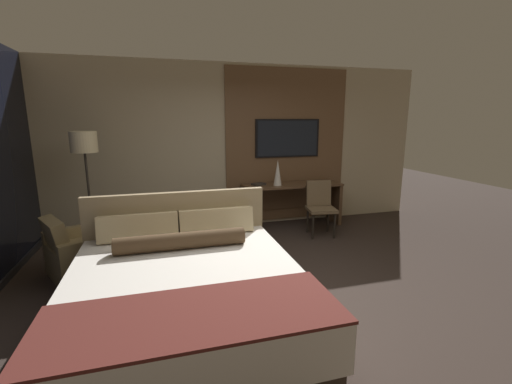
# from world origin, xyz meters

# --- Properties ---
(ground_plane) EXTENTS (16.00, 16.00, 0.00)m
(ground_plane) POSITION_xyz_m (0.00, 0.00, 0.00)
(ground_plane) COLOR #332823
(wall_back_tv_panel) EXTENTS (7.20, 0.09, 2.80)m
(wall_back_tv_panel) POSITION_xyz_m (0.14, 2.59, 1.40)
(wall_back_tv_panel) COLOR #BCAD8E
(wall_back_tv_panel) RESTS_ON ground_plane
(bed) EXTENTS (2.02, 2.24, 1.06)m
(bed) POSITION_xyz_m (-1.00, -0.37, 0.34)
(bed) COLOR #33281E
(bed) RESTS_ON ground_plane
(desk) EXTENTS (1.74, 0.55, 0.76)m
(desk) POSITION_xyz_m (1.05, 2.30, 0.52)
(desk) COLOR brown
(desk) RESTS_ON ground_plane
(tv) EXTENTS (1.19, 0.04, 0.67)m
(tv) POSITION_xyz_m (1.05, 2.52, 1.54)
(tv) COLOR black
(desk_chair) EXTENTS (0.51, 0.51, 0.89)m
(desk_chair) POSITION_xyz_m (1.33, 1.71, 0.53)
(desk_chair) COLOR brown
(desk_chair) RESTS_ON ground_plane
(armchair_by_window) EXTENTS (0.96, 0.97, 0.78)m
(armchair_by_window) POSITION_xyz_m (-2.14, 1.06, 0.26)
(armchair_by_window) COLOR olive
(armchair_by_window) RESTS_ON ground_plane
(floor_lamp) EXTENTS (0.34, 0.34, 1.72)m
(floor_lamp) POSITION_xyz_m (-2.13, 1.78, 1.44)
(floor_lamp) COLOR #282623
(floor_lamp) RESTS_ON ground_plane
(vase_tall) EXTENTS (0.14, 0.14, 0.44)m
(vase_tall) POSITION_xyz_m (0.76, 2.19, 0.98)
(vase_tall) COLOR silver
(vase_tall) RESTS_ON desk
(book) EXTENTS (0.26, 0.22, 0.03)m
(book) POSITION_xyz_m (0.45, 2.31, 0.78)
(book) COLOR #332D28
(book) RESTS_ON desk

